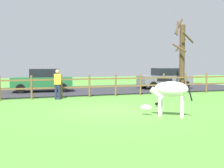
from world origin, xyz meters
TOP-DOWN VIEW (x-y plane):
  - ground_plane at (0.00, 0.00)m, footprint 60.00×60.00m
  - parking_asphalt at (0.00, 9.30)m, footprint 28.00×7.40m
  - paddock_fence at (-0.37, 5.00)m, footprint 21.37×0.11m
  - bare_tree at (6.80, 5.20)m, footprint 1.30×1.20m
  - zebra at (1.59, -2.05)m, footprint 1.59×1.40m
  - crow_on_grass at (2.40, 0.37)m, footprint 0.21×0.10m
  - parked_car_grey at (7.38, 8.39)m, footprint 4.06×2.00m
  - parked_car_green at (-1.85, 8.86)m, footprint 4.11×2.11m
  - visitor_near_fence at (-1.48, 4.51)m, footprint 0.40×0.28m

SIDE VIEW (x-z plane):
  - ground_plane at x=0.00m, z-range 0.00..0.00m
  - parking_asphalt at x=0.00m, z-range 0.00..0.05m
  - crow_on_grass at x=2.40m, z-range 0.02..0.23m
  - paddock_fence at x=-0.37m, z-range 0.08..1.41m
  - parked_car_grey at x=7.38m, z-range 0.06..1.62m
  - parked_car_green at x=-1.85m, z-range 0.06..1.62m
  - visitor_near_fence at x=-1.48m, z-range 0.09..1.73m
  - zebra at x=1.59m, z-range 0.22..1.63m
  - bare_tree at x=6.80m, z-range -0.04..4.92m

